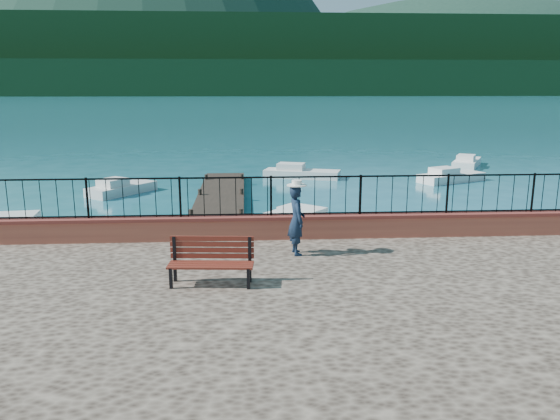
{
  "coord_description": "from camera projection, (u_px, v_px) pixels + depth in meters",
  "views": [
    {
      "loc": [
        -0.91,
        -9.33,
        4.88
      ],
      "look_at": [
        -0.19,
        2.0,
        2.3
      ],
      "focal_mm": 35.0,
      "sensor_mm": 36.0,
      "label": 1
    }
  ],
  "objects": [
    {
      "name": "ground",
      "position": [
        297.0,
        353.0,
        10.21
      ],
      "size": [
        2000.0,
        2000.0,
        0.0
      ],
      "primitive_type": "plane",
      "color": "#19596B",
      "rests_on": "ground"
    },
    {
      "name": "parapet",
      "position": [
        283.0,
        227.0,
        13.49
      ],
      "size": [
        28.0,
        0.46,
        0.58
      ],
      "primitive_type": "cube",
      "color": "#B45A41",
      "rests_on": "promenade"
    },
    {
      "name": "railing",
      "position": [
        283.0,
        196.0,
        13.32
      ],
      "size": [
        27.0,
        0.05,
        0.95
      ],
      "primitive_type": "cube",
      "color": "black",
      "rests_on": "parapet"
    },
    {
      "name": "dock",
      "position": [
        219.0,
        208.0,
        21.73
      ],
      "size": [
        2.0,
        16.0,
        0.3
      ],
      "primitive_type": "cube",
      "color": "#2D231C",
      "rests_on": "ground"
    },
    {
      "name": "far_forest",
      "position": [
        246.0,
        79.0,
        300.17
      ],
      "size": [
        900.0,
        60.0,
        18.0
      ],
      "primitive_type": "cube",
      "color": "black",
      "rests_on": "ground"
    },
    {
      "name": "foothills",
      "position": [
        245.0,
        59.0,
        355.69
      ],
      "size": [
        900.0,
        120.0,
        44.0
      ],
      "primitive_type": "cube",
      "color": "black",
      "rests_on": "ground"
    },
    {
      "name": "companion_hill",
      "position": [
        456.0,
        91.0,
        568.9
      ],
      "size": [
        448.0,
        384.0,
        180.0
      ],
      "primitive_type": "ellipsoid",
      "color": "#142D23",
      "rests_on": "ground"
    },
    {
      "name": "park_bench",
      "position": [
        211.0,
        271.0,
        10.31
      ],
      "size": [
        1.64,
        0.66,
        0.89
      ],
      "rotation": [
        0.0,
        0.0,
        -0.08
      ],
      "color": "black",
      "rests_on": "promenade"
    },
    {
      "name": "person",
      "position": [
        297.0,
        220.0,
        12.09
      ],
      "size": [
        0.46,
        0.62,
        1.56
      ],
      "primitive_type": "imported",
      "rotation": [
        0.0,
        0.0,
        1.73
      ],
      "color": "#111F34",
      "rests_on": "promenade"
    },
    {
      "name": "hat",
      "position": [
        297.0,
        183.0,
        11.9
      ],
      "size": [
        0.44,
        0.44,
        0.12
      ],
      "primitive_type": "cylinder",
      "color": "white",
      "rests_on": "person"
    },
    {
      "name": "boat_0",
      "position": [
        34.0,
        224.0,
        18.14
      ],
      "size": [
        4.39,
        1.8,
        0.8
      ],
      "primitive_type": "cube",
      "rotation": [
        0.0,
        0.0,
        0.12
      ],
      "color": "silver",
      "rests_on": "ground"
    },
    {
      "name": "boat_1",
      "position": [
        317.0,
        220.0,
        18.67
      ],
      "size": [
        4.08,
        3.74,
        0.8
      ],
      "primitive_type": "cube",
      "rotation": [
        0.0,
        0.0,
        -0.7
      ],
      "color": "white",
      "rests_on": "ground"
    },
    {
      "name": "boat_2",
      "position": [
        452.0,
        174.0,
        28.54
      ],
      "size": [
        3.88,
        2.72,
        0.8
      ],
      "primitive_type": "cube",
      "rotation": [
        0.0,
        0.0,
        0.43
      ],
      "color": "silver",
      "rests_on": "ground"
    },
    {
      "name": "boat_3",
      "position": [
        122.0,
        185.0,
        25.3
      ],
      "size": [
        3.0,
        3.39,
        0.8
      ],
      "primitive_type": "cube",
      "rotation": [
        0.0,
        0.0,
        0.93
      ],
      "color": "silver",
      "rests_on": "ground"
    },
    {
      "name": "boat_4",
      "position": [
        302.0,
        170.0,
        29.72
      ],
      "size": [
        4.28,
        2.46,
        0.8
      ],
      "primitive_type": "cube",
      "rotation": [
        0.0,
        0.0,
        -0.3
      ],
      "color": "silver",
      "rests_on": "ground"
    },
    {
      "name": "boat_5",
      "position": [
        467.0,
        160.0,
        33.99
      ],
      "size": [
        2.94,
        3.84,
        0.8
      ],
      "primitive_type": "cube",
      "rotation": [
        0.0,
        0.0,
        1.06
      ],
      "color": "white",
      "rests_on": "ground"
    }
  ]
}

